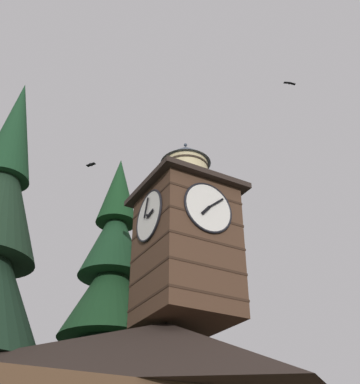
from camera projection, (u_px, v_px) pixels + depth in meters
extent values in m
pyramid|color=#2D231E|center=(166.00, 365.00, 17.89)|extent=(14.80, 10.65, 3.15)
cube|color=#4C3323|center=(186.00, 256.00, 20.40)|extent=(3.51, 3.51, 5.75)
cube|color=#352318|center=(187.00, 307.00, 19.26)|extent=(3.55, 3.55, 0.10)
cube|color=#352318|center=(187.00, 281.00, 19.82)|extent=(3.55, 3.55, 0.10)
cube|color=#352318|center=(186.00, 257.00, 20.39)|extent=(3.55, 3.55, 0.10)
cube|color=#352318|center=(186.00, 234.00, 20.95)|extent=(3.55, 3.55, 0.10)
cube|color=#352318|center=(186.00, 212.00, 21.51)|extent=(3.55, 3.55, 0.10)
cylinder|color=white|center=(208.00, 208.00, 19.83)|extent=(2.20, 0.10, 2.20)
torus|color=black|center=(208.00, 208.00, 19.81)|extent=(2.30, 0.10, 2.30)
cube|color=black|center=(206.00, 210.00, 19.57)|extent=(0.45, 0.04, 0.49)
cube|color=black|center=(216.00, 203.00, 20.05)|extent=(0.74, 0.04, 0.64)
sphere|color=black|center=(210.00, 207.00, 19.75)|extent=(0.10, 0.10, 0.10)
cylinder|color=white|center=(149.00, 216.00, 20.40)|extent=(0.10, 2.20, 2.20)
torus|color=black|center=(149.00, 216.00, 20.39)|extent=(0.10, 2.30, 2.30)
cube|color=black|center=(150.00, 214.00, 20.13)|extent=(0.04, 0.56, 0.23)
cube|color=black|center=(146.00, 208.00, 20.68)|extent=(0.04, 0.35, 0.88)
sphere|color=black|center=(147.00, 215.00, 20.35)|extent=(0.10, 0.10, 0.10)
cube|color=#2D231E|center=(186.00, 195.00, 21.97)|extent=(4.21, 4.21, 0.25)
cylinder|color=beige|center=(186.00, 178.00, 22.45)|extent=(2.07, 2.07, 1.58)
cylinder|color=#2D2319|center=(186.00, 188.00, 22.17)|extent=(2.13, 2.13, 0.10)
cylinder|color=#2D2319|center=(186.00, 178.00, 22.45)|extent=(2.13, 2.13, 0.10)
cylinder|color=#2D2319|center=(186.00, 168.00, 22.72)|extent=(2.13, 2.13, 0.10)
cone|color=#424C5B|center=(186.00, 155.00, 23.13)|extent=(2.37, 2.37, 1.01)
sphere|color=#384251|center=(186.00, 145.00, 23.44)|extent=(0.16, 0.16, 0.16)
cone|color=black|center=(106.00, 349.00, 21.83)|extent=(5.80, 5.80, 5.09)
cone|color=#183B1E|center=(111.00, 293.00, 23.21)|extent=(4.58, 4.58, 4.43)
cone|color=#183C22|center=(115.00, 239.00, 24.69)|extent=(3.35, 3.35, 4.15)
cone|color=#163D1D|center=(119.00, 191.00, 26.21)|extent=(2.13, 2.13, 4.01)
cone|color=#1B3120|center=(0.00, 197.00, 20.02)|extent=(3.72, 3.72, 5.75)
cone|color=#193D22|center=(15.00, 129.00, 21.89)|extent=(2.11, 2.11, 5.48)
ellipsoid|color=black|center=(289.00, 83.00, 26.96)|extent=(0.15, 0.21, 0.10)
cube|color=black|center=(292.00, 84.00, 27.00)|extent=(0.37, 0.22, 0.08)
cube|color=black|center=(287.00, 83.00, 26.93)|extent=(0.37, 0.22, 0.08)
ellipsoid|color=black|center=(91.00, 165.00, 24.13)|extent=(0.28, 0.24, 0.14)
cube|color=black|center=(89.00, 165.00, 24.18)|extent=(0.27, 0.30, 0.04)
cube|color=black|center=(93.00, 164.00, 24.08)|extent=(0.27, 0.30, 0.04)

